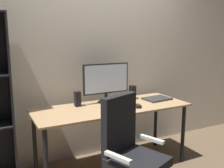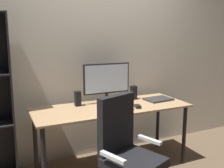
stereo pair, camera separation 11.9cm
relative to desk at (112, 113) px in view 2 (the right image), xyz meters
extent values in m
plane|color=brown|center=(0.00, 0.00, -0.66)|extent=(12.00, 12.00, 0.00)
cube|color=beige|center=(0.00, 0.50, 0.64)|extent=(6.40, 0.10, 2.60)
cube|color=tan|center=(0.00, 0.00, 0.07)|extent=(1.76, 0.66, 0.02)
cylinder|color=black|center=(-0.82, -0.27, -0.30)|extent=(0.04, 0.04, 0.72)
cylinder|color=black|center=(0.82, -0.27, -0.30)|extent=(0.04, 0.04, 0.72)
cylinder|color=black|center=(-0.82, 0.27, -0.30)|extent=(0.04, 0.04, 0.72)
cylinder|color=black|center=(0.82, 0.27, -0.30)|extent=(0.04, 0.04, 0.72)
cylinder|color=black|center=(0.02, 0.19, 0.09)|extent=(0.20, 0.20, 0.01)
cylinder|color=black|center=(0.02, 0.19, 0.14)|extent=(0.04, 0.04, 0.10)
cube|color=black|center=(0.02, 0.19, 0.37)|extent=(0.57, 0.03, 0.35)
cube|color=silver|center=(0.02, 0.18, 0.37)|extent=(0.54, 0.01, 0.32)
cube|color=#B7BABC|center=(0.02, -0.17, 0.09)|extent=(0.29, 0.11, 0.02)
cube|color=black|center=(0.23, -0.17, 0.10)|extent=(0.08, 0.11, 0.03)
cylinder|color=black|center=(0.08, -0.02, 0.13)|extent=(0.07, 0.07, 0.10)
cube|color=black|center=(0.12, -0.02, 0.14)|extent=(0.02, 0.01, 0.06)
cube|color=#2D2D30|center=(0.64, 0.02, 0.09)|extent=(0.34, 0.25, 0.02)
cube|color=black|center=(-0.34, 0.18, 0.17)|extent=(0.06, 0.07, 0.17)
cube|color=black|center=(0.38, 0.18, 0.17)|extent=(0.06, 0.07, 0.17)
cube|color=black|center=(-0.14, -0.76, -0.21)|extent=(0.57, 0.57, 0.08)
cube|color=black|center=(-0.22, -0.56, 0.09)|extent=(0.40, 0.21, 0.52)
cube|color=silver|center=(-0.37, -0.83, -0.08)|extent=(0.13, 0.26, 0.03)
cube|color=silver|center=(0.07, -0.65, -0.08)|extent=(0.13, 0.26, 0.03)
cube|color=black|center=(-1.03, 0.29, 0.22)|extent=(0.02, 0.28, 1.75)
camera|label=1|loc=(-1.27, -2.47, 0.86)|focal=41.04mm
camera|label=2|loc=(-1.16, -2.52, 0.86)|focal=41.04mm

